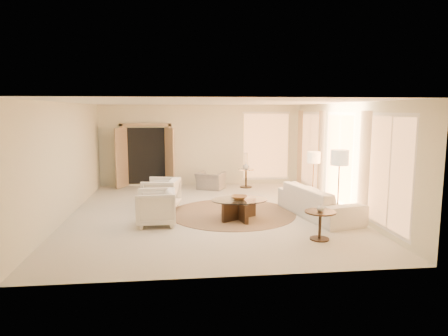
{
  "coord_description": "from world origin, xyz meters",
  "views": [
    {
      "loc": [
        -0.75,
        -9.94,
        2.6
      ],
      "look_at": [
        0.4,
        0.4,
        1.1
      ],
      "focal_mm": 32.0,
      "sensor_mm": 36.0,
      "label": 1
    }
  ],
  "objects": [
    {
      "name": "floor_lamp_near",
      "position": [
        2.9,
        0.58,
        1.26
      ],
      "size": [
        0.36,
        0.36,
        1.48
      ],
      "rotation": [
        0.0,
        0.0,
        0.1
      ],
      "color": "#2E251A",
      "rests_on": "room"
    },
    {
      "name": "side_table",
      "position": [
        1.47,
        3.29,
        0.38
      ],
      "size": [
        0.54,
        0.54,
        0.63
      ],
      "rotation": [
        0.0,
        0.0,
        -0.05
      ],
      "color": "#2E251A",
      "rests_on": "room"
    },
    {
      "name": "window_back_corner",
      "position": [
        2.3,
        3.95,
        1.35
      ],
      "size": [
        1.7,
        0.1,
        2.4
      ],
      "primitive_type": null,
      "color": "#F6A862",
      "rests_on": "room"
    },
    {
      "name": "windows_right",
      "position": [
        3.45,
        0.1,
        1.35
      ],
      "size": [
        0.1,
        6.4,
        2.4
      ],
      "primitive_type": null,
      "color": "#F6A862",
      "rests_on": "room"
    },
    {
      "name": "armchair_right",
      "position": [
        -1.32,
        -0.92,
        0.45
      ],
      "size": [
        0.83,
        0.89,
        0.89
      ],
      "primitive_type": "imported",
      "rotation": [
        0.0,
        0.0,
        -1.55
      ],
      "color": "white",
      "rests_on": "room"
    },
    {
      "name": "room",
      "position": [
        0.0,
        0.0,
        1.4
      ],
      "size": [
        7.04,
        8.04,
        2.83
      ],
      "color": "beige",
      "rests_on": "ground"
    },
    {
      "name": "curtains_right",
      "position": [
        3.4,
        1.0,
        1.3
      ],
      "size": [
        0.06,
        5.2,
        2.6
      ],
      "primitive_type": null,
      "color": "#CBAF89",
      "rests_on": "room"
    },
    {
      "name": "end_table",
      "position": [
        2.05,
        -2.38,
        0.4
      ],
      "size": [
        0.63,
        0.63,
        0.59
      ],
      "rotation": [
        0.0,
        0.0,
        0.13
      ],
      "color": "black",
      "rests_on": "room"
    },
    {
      "name": "end_vase",
      "position": [
        2.05,
        -2.38,
        0.66
      ],
      "size": [
        0.16,
        0.16,
        0.15
      ],
      "primitive_type": "imported",
      "rotation": [
        0.0,
        0.0,
        0.13
      ],
      "color": "silver",
      "rests_on": "end_table"
    },
    {
      "name": "area_rug",
      "position": [
        0.56,
        -0.11,
        0.01
      ],
      "size": [
        3.69,
        3.69,
        0.01
      ],
      "primitive_type": "cylinder",
      "rotation": [
        0.0,
        0.0,
        -0.16
      ],
      "color": "#453120",
      "rests_on": "room"
    },
    {
      "name": "bowl",
      "position": [
        0.64,
        -0.71,
        0.54
      ],
      "size": [
        0.45,
        0.45,
        0.09
      ],
      "primitive_type": "imported",
      "rotation": [
        0.0,
        0.0,
        -0.19
      ],
      "color": "brown",
      "rests_on": "coffee_table"
    },
    {
      "name": "armchair_left",
      "position": [
        -1.26,
        0.6,
        0.45
      ],
      "size": [
        0.99,
        1.03,
        0.9
      ],
      "primitive_type": "imported",
      "rotation": [
        0.0,
        0.0,
        -1.79
      ],
      "color": "white",
      "rests_on": "room"
    },
    {
      "name": "french_doors",
      "position": [
        -1.9,
        3.82,
        1.07
      ],
      "size": [
        1.95,
        0.66,
        2.16
      ],
      "color": "tan",
      "rests_on": "room"
    },
    {
      "name": "side_vase",
      "position": [
        1.47,
        3.29,
        0.75
      ],
      "size": [
        0.27,
        0.27,
        0.25
      ],
      "primitive_type": "imported",
      "rotation": [
        0.0,
        0.0,
        0.16
      ],
      "color": "silver",
      "rests_on": "side_table"
    },
    {
      "name": "sofa",
      "position": [
        2.66,
        -0.59,
        0.37
      ],
      "size": [
        1.51,
        2.7,
        0.74
      ],
      "primitive_type": "imported",
      "rotation": [
        0.0,
        0.0,
        1.78
      ],
      "color": "white",
      "rests_on": "room"
    },
    {
      "name": "coffee_table",
      "position": [
        0.64,
        -0.71,
        0.31
      ],
      "size": [
        1.76,
        1.76,
        0.49
      ],
      "rotation": [
        0.0,
        0.0,
        -0.4
      ],
      "color": "black",
      "rests_on": "room"
    },
    {
      "name": "floor_lamp_far",
      "position": [
        2.9,
        -1.19,
        1.45
      ],
      "size": [
        0.41,
        0.41,
        1.71
      ],
      "rotation": [
        0.0,
        0.0,
        -0.06
      ],
      "color": "#2E251A",
      "rests_on": "room"
    },
    {
      "name": "accent_chair",
      "position": [
        0.25,
        3.13,
        0.38
      ],
      "size": [
        1.02,
        0.88,
        0.75
      ],
      "primitive_type": "imported",
      "rotation": [
        0.0,
        0.0,
        2.7
      ],
      "color": "gray",
      "rests_on": "room"
    }
  ]
}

